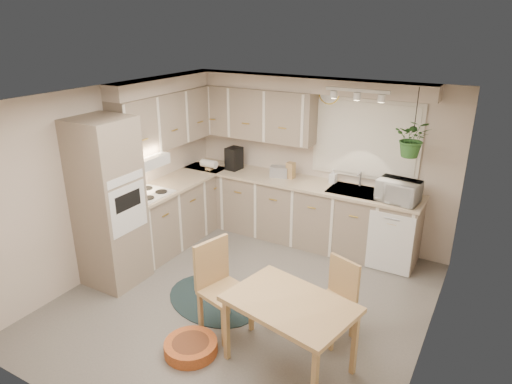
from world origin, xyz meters
The scene contains 35 objects.
floor centered at (0.00, 0.00, 0.00)m, with size 4.20×4.20×0.00m, color #69635D.
ceiling centered at (0.00, 0.00, 2.40)m, with size 4.20×4.20×0.00m, color silver.
wall_back centered at (0.00, 2.10, 1.20)m, with size 4.00×0.04×2.40m, color #C2B2A1.
wall_front centered at (0.00, -2.10, 1.20)m, with size 4.00×0.04×2.40m, color #C2B2A1.
wall_left centered at (-2.00, 0.00, 1.20)m, with size 0.04×4.20×2.40m, color #C2B2A1.
wall_right centered at (2.00, 0.00, 1.20)m, with size 0.04×4.20×2.40m, color #C2B2A1.
base_cab_left centered at (-1.70, 0.88, 0.45)m, with size 0.60×1.85×0.90m, color gray.
base_cab_back centered at (-0.20, 1.80, 0.45)m, with size 3.60×0.60×0.90m, color gray.
counter_left centered at (-1.69, 0.88, 0.92)m, with size 0.64×1.89×0.04m, color tan.
counter_back centered at (-0.20, 1.79, 0.92)m, with size 3.64×0.64×0.04m, color tan.
oven_stack centered at (-1.68, -0.38, 1.05)m, with size 0.65×0.65×2.10m, color gray.
wall_oven_face centered at (-1.35, -0.38, 1.05)m, with size 0.02×0.56×0.58m, color silver.
upper_cab_left centered at (-1.82, 1.00, 1.83)m, with size 0.35×2.00×0.75m, color gray.
upper_cab_back centered at (-1.00, 1.93, 1.83)m, with size 2.00×0.35×0.75m, color gray.
soffit_left centered at (-1.85, 1.00, 2.30)m, with size 0.30×2.00×0.20m, color #C2B2A1.
soffit_back centered at (-0.20, 1.95, 2.30)m, with size 3.60×0.30×0.20m, color #C2B2A1.
cooktop centered at (-1.68, 0.30, 0.94)m, with size 0.52×0.58×0.02m, color silver.
range_hood centered at (-1.70, 0.30, 1.40)m, with size 0.40×0.60×0.14m, color silver.
window_blinds centered at (0.70, 2.07, 1.60)m, with size 1.40×0.02×1.00m, color white.
window_frame centered at (0.70, 2.08, 1.60)m, with size 1.50×0.02×1.10m, color beige.
sink centered at (0.70, 1.80, 0.90)m, with size 0.70×0.48×0.10m, color #A3A5AB.
dishwasher_front centered at (1.30, 1.49, 0.42)m, with size 0.58×0.01×0.83m, color silver.
track_light_bar centered at (0.70, 1.55, 2.33)m, with size 0.80×0.04×0.04m, color silver.
wall_clock centered at (0.15, 2.07, 2.18)m, with size 0.30×0.30×0.03m, color #E4C550.
dining_table centered at (0.92, -0.70, 0.36)m, with size 1.15×0.77×0.72m, color tan.
chair_left centered at (0.10, -0.54, 0.50)m, with size 0.47×0.47×1.00m, color tan.
chair_back centered at (1.11, -0.08, 0.42)m, with size 0.40×0.40×0.85m, color tan.
braided_rug centered at (-0.33, -0.15, 0.01)m, with size 1.25×0.94×0.01m, color black.
pet_bed centered at (-0.01, -1.02, 0.06)m, with size 0.54×0.54×0.12m, color #C15426.
microwave centered at (1.29, 1.70, 1.11)m, with size 0.52×0.29×0.35m, color silver.
soap_bottle centered at (0.32, 1.95, 0.99)m, with size 0.09×0.21×0.10m, color silver.
hanging_plant centered at (1.39, 1.70, 1.73)m, with size 0.42×0.47×0.37m, color #2A5C24.
coffee_maker centered at (-1.25, 1.80, 1.11)m, with size 0.20×0.24×0.35m, color black.
toaster centered at (-0.47, 1.82, 1.02)m, with size 0.26×0.15×0.16m, color #A3A5AB.
knife_block centered at (-0.30, 1.85, 1.06)m, with size 0.11×0.11×0.24m, color tan.
Camera 1 is at (2.39, -3.93, 3.15)m, focal length 32.00 mm.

